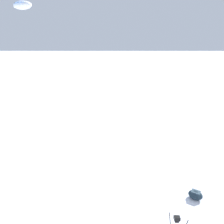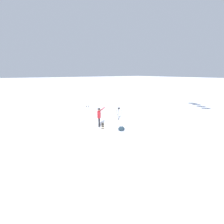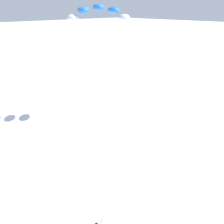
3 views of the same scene
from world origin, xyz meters
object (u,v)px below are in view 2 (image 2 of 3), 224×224
Objects in this scene: snowboarder at (99,115)px; gear_bag_large at (121,129)px; snowboard at (103,126)px; camera_tripod at (119,111)px; ski_poles at (88,110)px.

gear_bag_large is at bearing -151.78° from snowboarder.
snowboard is 2.35× the size of gear_bag_large.
snowboarder is 1.09× the size of snowboard.
camera_tripod is (2.22, -1.41, 0.74)m from gear_bag_large.
snowboard is 2.87m from ski_poles.
snowboarder is at bearing 100.02° from camera_tripod.
snowboarder is 1.30× the size of ski_poles.
gear_bag_large is 2.73m from camera_tripod.
camera_tripod is at bearing -78.41° from snowboard.
snowboarder is 2.21m from gear_bag_large.
snowboarder reaches higher than ski_poles.
gear_bag_large is at bearing -171.06° from ski_poles.
ski_poles is at bearing 1.82° from snowboard.
camera_tripod is (0.42, -2.04, 0.89)m from snowboard.
snowboarder is 2.42m from camera_tripod.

